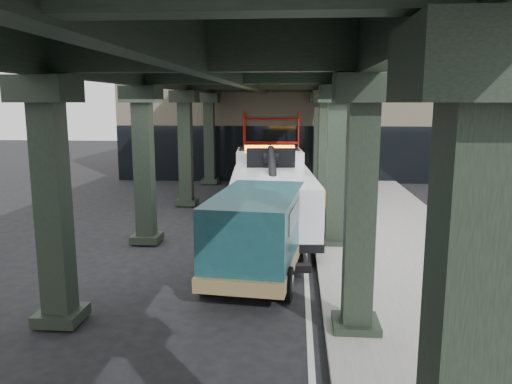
% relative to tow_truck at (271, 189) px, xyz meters
% --- Properties ---
extents(ground, '(90.00, 90.00, 0.00)m').
position_rel_tow_truck_xyz_m(ground, '(-0.50, -4.22, -1.46)').
color(ground, black).
rests_on(ground, ground).
extents(sidewalk, '(5.00, 40.00, 0.15)m').
position_rel_tow_truck_xyz_m(sidewalk, '(4.00, -2.22, -1.39)').
color(sidewalk, gray).
rests_on(sidewalk, ground).
extents(lane_stripe, '(0.12, 38.00, 0.01)m').
position_rel_tow_truck_xyz_m(lane_stripe, '(1.20, -2.22, -1.46)').
color(lane_stripe, silver).
rests_on(lane_stripe, ground).
extents(viaduct, '(7.40, 32.00, 6.40)m').
position_rel_tow_truck_xyz_m(viaduct, '(-0.90, -2.22, 4.00)').
color(viaduct, black).
rests_on(viaduct, ground).
extents(building, '(22.00, 10.00, 8.00)m').
position_rel_tow_truck_xyz_m(building, '(1.50, 15.78, 2.54)').
color(building, '#C6B793').
rests_on(building, ground).
extents(scaffolding, '(3.08, 0.88, 4.00)m').
position_rel_tow_truck_xyz_m(scaffolding, '(-0.50, 10.42, 0.65)').
color(scaffolding, red).
rests_on(scaffolding, ground).
extents(tow_truck, '(3.29, 9.31, 3.00)m').
position_rel_tow_truck_xyz_m(tow_truck, '(0.00, 0.00, 0.00)').
color(tow_truck, black).
rests_on(tow_truck, ground).
extents(towed_van, '(2.69, 5.67, 2.22)m').
position_rel_tow_truck_xyz_m(towed_van, '(-0.06, -4.79, -0.27)').
color(towed_van, '#123C43').
rests_on(towed_van, ground).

